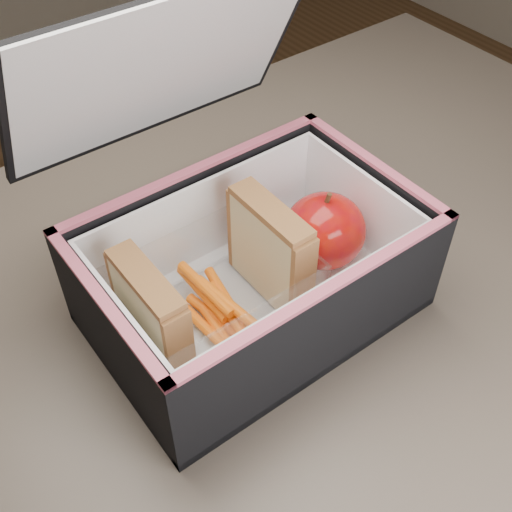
# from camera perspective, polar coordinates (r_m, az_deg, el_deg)

# --- Properties ---
(kitchen_table) EXTENTS (1.20, 0.80, 0.75)m
(kitchen_table) POSITION_cam_1_polar(r_m,az_deg,el_deg) (0.72, 1.93, -9.51)
(kitchen_table) COLOR #50453B
(kitchen_table) RESTS_ON ground
(lunch_bag) EXTENTS (0.31, 0.30, 0.29)m
(lunch_bag) POSITION_cam_1_polar(r_m,az_deg,el_deg) (0.61, -0.48, -0.53)
(lunch_bag) COLOR black
(lunch_bag) RESTS_ON kitchen_table
(plastic_tub) EXTENTS (0.18, 0.13, 0.07)m
(plastic_tub) POSITION_cam_1_polar(r_m,az_deg,el_deg) (0.60, -3.72, -3.48)
(plastic_tub) COLOR white
(plastic_tub) RESTS_ON lunch_bag
(sandwich_left) EXTENTS (0.03, 0.09, 0.10)m
(sandwich_left) POSITION_cam_1_polar(r_m,az_deg,el_deg) (0.57, -9.28, -5.24)
(sandwich_left) COLOR #D4BF86
(sandwich_left) RESTS_ON plastic_tub
(sandwich_right) EXTENTS (0.03, 0.10, 0.11)m
(sandwich_right) POSITION_cam_1_polar(r_m,az_deg,el_deg) (0.61, 1.25, 0.52)
(sandwich_right) COLOR #D4BF86
(sandwich_right) RESTS_ON plastic_tub
(carrot_sticks) EXTENTS (0.05, 0.13, 0.03)m
(carrot_sticks) POSITION_cam_1_polar(r_m,az_deg,el_deg) (0.61, -3.44, -4.83)
(carrot_sticks) COLOR #FA600F
(carrot_sticks) RESTS_ON plastic_tub
(paper_napkin) EXTENTS (0.09, 0.10, 0.01)m
(paper_napkin) POSITION_cam_1_polar(r_m,az_deg,el_deg) (0.68, 5.78, -0.16)
(paper_napkin) COLOR white
(paper_napkin) RESTS_ON lunch_bag
(red_apple) EXTENTS (0.11, 0.11, 0.09)m
(red_apple) POSITION_cam_1_polar(r_m,az_deg,el_deg) (0.65, 6.12, 2.24)
(red_apple) COLOR maroon
(red_apple) RESTS_ON paper_napkin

